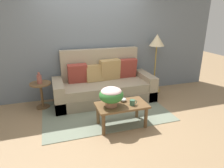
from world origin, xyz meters
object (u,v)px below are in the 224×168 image
table_vase (39,79)px  couch (104,85)px  coffee_mug (132,102)px  side_table (41,91)px  coffee_table (122,108)px  floor_lamp (157,45)px  snack_bowl (123,100)px  potted_plant (111,95)px

table_vase → couch: bearing=0.8°
coffee_mug → couch: bearing=96.8°
side_table → coffee_table: bearing=-41.8°
floor_lamp → snack_bowl: floor_lamp is taller
potted_plant → coffee_table: bearing=1.4°
potted_plant → snack_bowl: (0.26, 0.11, -0.17)m
coffee_mug → snack_bowl: size_ratio=1.14×
coffee_table → coffee_mug: (0.16, -0.09, 0.13)m
floor_lamp → snack_bowl: 2.00m
couch → table_vase: size_ratio=9.59×
coffee_table → snack_bowl: 0.17m
floor_lamp → potted_plant: size_ratio=3.49×
couch → side_table: size_ratio=4.03×
potted_plant → snack_bowl: potted_plant is taller
snack_bowl → potted_plant: bearing=-156.6°
coffee_table → couch: bearing=89.6°
table_vase → coffee_table: bearing=-41.3°
couch → potted_plant: (-0.20, -1.22, 0.28)m
coffee_table → floor_lamp: (1.42, 1.39, 0.84)m
snack_bowl → coffee_table: bearing=-121.6°
potted_plant → table_vase: (-1.17, 1.21, 0.03)m
potted_plant → coffee_mug: bearing=-12.9°
couch → table_vase: couch is taller
coffee_table → potted_plant: bearing=-178.6°
coffee_mug → table_vase: (-1.53, 1.29, 0.18)m
coffee_mug → table_vase: size_ratio=0.58×
coffee_table → table_vase: size_ratio=3.81×
floor_lamp → coffee_table: bearing=-135.6°
floor_lamp → table_vase: (-2.79, -0.19, -0.53)m
couch → coffee_table: couch is taller
side_table → table_vase: table_vase is taller
couch → coffee_mug: size_ratio=16.41×
snack_bowl → side_table: bearing=142.1°
couch → potted_plant: size_ratio=5.42×
side_table → coffee_mug: side_table is taller
coffee_mug → snack_bowl: 0.22m
table_vase → side_table: bearing=70.1°
side_table → coffee_mug: (1.53, -1.31, 0.09)m
floor_lamp → snack_bowl: (-1.35, -1.28, -0.73)m
snack_bowl → table_vase: (-1.43, 1.09, 0.20)m
floor_lamp → coffee_mug: bearing=-130.4°
snack_bowl → coffee_mug: bearing=-63.4°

